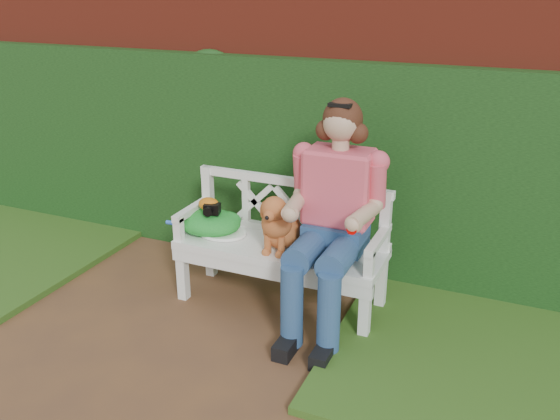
% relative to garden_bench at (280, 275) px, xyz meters
% --- Properties ---
extents(ground, '(60.00, 60.00, 0.00)m').
position_rel_garden_bench_xyz_m(ground, '(-0.58, -0.99, -0.24)').
color(ground, '#4D3221').
extents(brick_wall, '(10.00, 0.30, 2.20)m').
position_rel_garden_bench_xyz_m(brick_wall, '(-0.58, 0.91, 0.86)').
color(brick_wall, maroon).
rests_on(brick_wall, ground).
extents(ivy_hedge, '(10.00, 0.18, 1.70)m').
position_rel_garden_bench_xyz_m(ivy_hedge, '(-0.58, 0.69, 0.61)').
color(ivy_hedge, '#22541C').
rests_on(ivy_hedge, ground).
extents(grass_right, '(2.60, 2.00, 0.05)m').
position_rel_garden_bench_xyz_m(grass_right, '(1.82, -0.09, -0.21)').
color(grass_right, '#244517').
rests_on(grass_right, ground).
extents(garden_bench, '(1.63, 0.75, 0.48)m').
position_rel_garden_bench_xyz_m(garden_bench, '(0.00, 0.00, 0.00)').
color(garden_bench, white).
rests_on(garden_bench, ground).
extents(seated_woman, '(0.93, 1.07, 1.61)m').
position_rel_garden_bench_xyz_m(seated_woman, '(0.41, -0.02, 0.56)').
color(seated_woman, '#E1373D').
rests_on(seated_woman, ground).
extents(dog, '(0.40, 0.46, 0.43)m').
position_rel_garden_bench_xyz_m(dog, '(0.02, -0.05, 0.45)').
color(dog, '#985327').
rests_on(dog, garden_bench).
extents(tennis_racket, '(0.77, 0.55, 0.03)m').
position_rel_garden_bench_xyz_m(tennis_racket, '(-0.50, 0.01, 0.26)').
color(tennis_racket, white).
rests_on(tennis_racket, garden_bench).
extents(green_bag, '(0.60, 0.53, 0.17)m').
position_rel_garden_bench_xyz_m(green_bag, '(-0.58, 0.00, 0.33)').
color(green_bag, green).
rests_on(green_bag, garden_bench).
extents(camera_item, '(0.13, 0.11, 0.08)m').
position_rel_garden_bench_xyz_m(camera_item, '(-0.53, -0.03, 0.45)').
color(camera_item, black).
rests_on(camera_item, green_bag).
extents(baseball_glove, '(0.16, 0.12, 0.10)m').
position_rel_garden_bench_xyz_m(baseball_glove, '(-0.58, 0.01, 0.46)').
color(baseball_glove, '#C36411').
rests_on(baseball_glove, green_bag).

